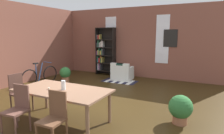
# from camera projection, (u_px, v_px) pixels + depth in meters

# --- Properties ---
(ground_plane) EXTENTS (10.88, 10.88, 0.00)m
(ground_plane) POSITION_uv_depth(u_px,v_px,m) (81.00, 105.00, 5.36)
(ground_plane) COLOR #382810
(back_wall_brick) EXTENTS (7.99, 0.12, 3.12)m
(back_wall_brick) POSITION_uv_depth(u_px,v_px,m) (135.00, 42.00, 8.83)
(back_wall_brick) COLOR brown
(back_wall_brick) RESTS_ON ground
(window_pane_0) EXTENTS (0.55, 0.02, 2.03)m
(window_pane_0) POSITION_uv_depth(u_px,v_px,m) (111.00, 39.00, 9.29)
(window_pane_0) COLOR white
(window_pane_1) EXTENTS (0.55, 0.02, 2.03)m
(window_pane_1) POSITION_uv_depth(u_px,v_px,m) (162.00, 39.00, 8.20)
(window_pane_1) COLOR white
(dining_table) EXTENTS (2.09, 1.07, 0.74)m
(dining_table) POSITION_uv_depth(u_px,v_px,m) (62.00, 92.00, 4.27)
(dining_table) COLOR #855E46
(dining_table) RESTS_ON ground
(vase_on_table) EXTENTS (0.09, 0.09, 0.20)m
(vase_on_table) POSITION_uv_depth(u_px,v_px,m) (63.00, 85.00, 4.23)
(vase_on_table) COLOR silver
(vase_on_table) RESTS_ON dining_table
(tealight_candle_0) EXTENTS (0.04, 0.04, 0.04)m
(tealight_candle_0) POSITION_uv_depth(u_px,v_px,m) (49.00, 88.00, 4.26)
(tealight_candle_0) COLOR silver
(tealight_candle_0) RESTS_ON dining_table
(dining_chair_head_left) EXTENTS (0.42, 0.42, 0.95)m
(dining_chair_head_left) POSITION_uv_depth(u_px,v_px,m) (19.00, 91.00, 4.93)
(dining_chair_head_left) COLOR #4C3027
(dining_chair_head_left) RESTS_ON ground
(dining_chair_near_left) EXTENTS (0.44, 0.44, 0.95)m
(dining_chair_near_left) POSITION_uv_depth(u_px,v_px,m) (18.00, 107.00, 3.84)
(dining_chair_near_left) COLOR brown
(dining_chair_near_left) RESTS_ON ground
(dining_chair_near_right) EXTENTS (0.42, 0.42, 0.95)m
(dining_chair_near_right) POSITION_uv_depth(u_px,v_px,m) (54.00, 116.00, 3.42)
(dining_chair_near_right) COLOR brown
(dining_chair_near_right) RESTS_ON ground
(bookshelf_tall) EXTENTS (0.95, 0.33, 2.23)m
(bookshelf_tall) POSITION_uv_depth(u_px,v_px,m) (104.00, 52.00, 9.34)
(bookshelf_tall) COLOR black
(bookshelf_tall) RESTS_ON ground
(armchair_white) EXTENTS (0.85, 0.85, 0.75)m
(armchair_white) POSITION_uv_depth(u_px,v_px,m) (122.00, 73.00, 8.30)
(armchair_white) COLOR white
(armchair_white) RESTS_ON ground
(bicycle_second) EXTENTS (0.44, 1.62, 0.88)m
(bicycle_second) POSITION_uv_depth(u_px,v_px,m) (40.00, 76.00, 7.60)
(bicycle_second) COLOR black
(bicycle_second) RESTS_ON ground
(potted_plant_by_shelf) EXTENTS (0.52, 0.52, 0.64)m
(potted_plant_by_shelf) POSITION_uv_depth(u_px,v_px,m) (180.00, 108.00, 4.22)
(potted_plant_by_shelf) COLOR #9E6042
(potted_plant_by_shelf) RESTS_ON ground
(potted_plant_corner) EXTENTS (0.25, 0.25, 0.37)m
(potted_plant_corner) POSITION_uv_depth(u_px,v_px,m) (66.00, 92.00, 5.93)
(potted_plant_corner) COLOR #333338
(potted_plant_corner) RESTS_ON ground
(potted_plant_window) EXTENTS (0.45, 0.45, 0.62)m
(potted_plant_window) POSITION_uv_depth(u_px,v_px,m) (65.00, 74.00, 7.90)
(potted_plant_window) COLOR #9E6042
(potted_plant_window) RESTS_ON ground
(striped_rug) EXTENTS (1.43, 0.77, 0.01)m
(striped_rug) POSITION_uv_depth(u_px,v_px,m) (120.00, 81.00, 8.08)
(striped_rug) COLOR #1E1E33
(striped_rug) RESTS_ON ground
(framed_picture) EXTENTS (0.56, 0.03, 0.72)m
(framed_picture) POSITION_uv_depth(u_px,v_px,m) (170.00, 38.00, 8.04)
(framed_picture) COLOR black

